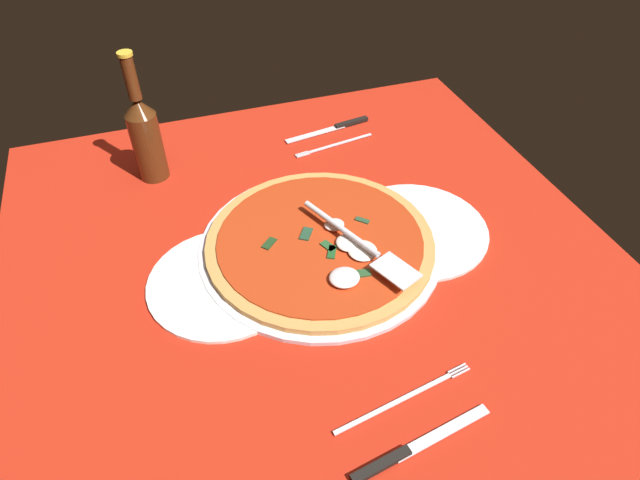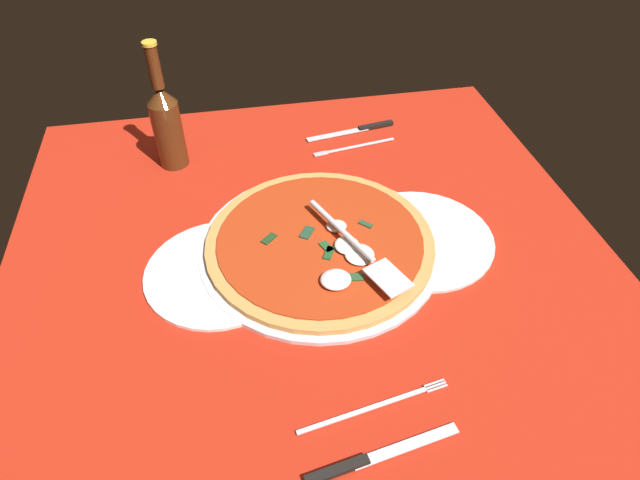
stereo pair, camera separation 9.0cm
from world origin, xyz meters
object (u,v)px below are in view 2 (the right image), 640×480
place_setting_far (356,139)px  beer_bottle (167,124)px  place_setting_near (372,435)px  dinner_plate_left (219,272)px  pizza_server (357,247)px  dinner_plate_right (420,239)px  pizza (321,242)px

place_setting_far → beer_bottle: (-38.16, -1.79, 9.13)cm
place_setting_near → dinner_plate_left: bearing=109.2°
pizza_server → dinner_plate_left: bearing=-118.7°
dinner_plate_right → pizza_server: pizza_server is taller
pizza → beer_bottle: (-24.20, 30.23, 7.60)cm
pizza → place_setting_near: size_ratio=1.83×
place_setting_near → beer_bottle: 69.14cm
place_setting_near → beer_bottle: size_ratio=0.82×
dinner_plate_left → beer_bottle: beer_bottle is taller
beer_bottle → dinner_plate_right: bearing=-37.0°
pizza_server → place_setting_near: bearing=-32.8°
pizza → beer_bottle: size_ratio=1.50×
dinner_plate_left → pizza: 17.37cm
pizza_server → place_setting_near: (-5.10, -29.24, -3.91)cm
pizza_server → place_setting_far: size_ratio=1.17×
pizza → beer_bottle: 39.46cm
dinner_plate_left → pizza_server: size_ratio=1.02×
place_setting_far → beer_bottle: 39.28cm
place_setting_near → place_setting_far: size_ratio=1.04×
pizza → place_setting_far: bearing=66.5°
dinner_plate_left → dinner_plate_right: bearing=2.5°
dinner_plate_left → pizza: size_ratio=0.63×
dinner_plate_left → dinner_plate_right: same height
dinner_plate_left → place_setting_far: size_ratio=1.20×
pizza → place_setting_far: pizza is taller
pizza → place_setting_far: size_ratio=1.91×
dinner_plate_right → pizza: (-17.12, 0.94, 1.39)cm
dinner_plate_right → dinner_plate_left: bearing=-177.5°
place_setting_near → place_setting_far: bearing=68.8°
pizza_server → place_setting_far: pizza_server is taller
pizza_server → place_setting_near: size_ratio=1.12×
dinner_plate_left → beer_bottle: size_ratio=0.94×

